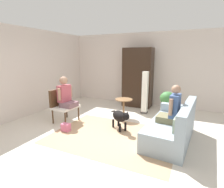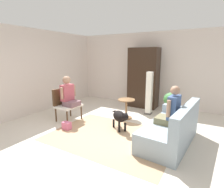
# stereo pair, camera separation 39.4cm
# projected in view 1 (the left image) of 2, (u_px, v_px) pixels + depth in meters

# --- Properties ---
(ground_plane) EXTENTS (7.35, 7.35, 0.00)m
(ground_plane) POSITION_uv_depth(u_px,v_px,m) (108.00, 133.00, 4.46)
(ground_plane) COLOR beige
(back_wall) EXTENTS (6.51, 0.12, 2.77)m
(back_wall) POSITION_uv_depth(u_px,v_px,m) (143.00, 69.00, 6.93)
(back_wall) COLOR silver
(back_wall) RESTS_ON ground
(left_wall) EXTENTS (0.12, 6.72, 2.77)m
(left_wall) POSITION_uv_depth(u_px,v_px,m) (28.00, 72.00, 5.69)
(left_wall) COLOR silver
(left_wall) RESTS_ON ground
(area_rug) EXTENTS (2.91, 2.14, 0.01)m
(area_rug) POSITION_uv_depth(u_px,v_px,m) (113.00, 136.00, 4.29)
(area_rug) COLOR tan
(area_rug) RESTS_ON ground
(couch) EXTENTS (1.00, 1.91, 0.90)m
(couch) POSITION_uv_depth(u_px,v_px,m) (173.00, 127.00, 4.02)
(couch) COLOR #8EA0AD
(couch) RESTS_ON ground
(armchair) EXTENTS (0.60, 0.70, 0.96)m
(armchair) POSITION_uv_depth(u_px,v_px,m) (62.00, 103.00, 5.19)
(armchair) COLOR #4C331E
(armchair) RESTS_ON ground
(person_on_couch) EXTENTS (0.48, 0.56, 0.85)m
(person_on_couch) POSITION_uv_depth(u_px,v_px,m) (172.00, 108.00, 3.92)
(person_on_couch) COLOR #706B4A
(person_on_armchair) EXTENTS (0.47, 0.56, 0.86)m
(person_on_armchair) POSITION_uv_depth(u_px,v_px,m) (66.00, 95.00, 5.06)
(person_on_armchair) COLOR #77565F
(round_end_table) EXTENTS (0.53, 0.53, 0.61)m
(round_end_table) POSITION_uv_depth(u_px,v_px,m) (124.00, 106.00, 5.48)
(round_end_table) COLOR olive
(round_end_table) RESTS_ON ground
(dog) EXTENTS (0.69, 0.54, 0.57)m
(dog) POSITION_uv_depth(u_px,v_px,m) (120.00, 117.00, 4.60)
(dog) COLOR black
(dog) RESTS_ON ground
(potted_plant) EXTENTS (0.44, 0.44, 0.85)m
(potted_plant) POSITION_uv_depth(u_px,v_px,m) (167.00, 103.00, 5.38)
(potted_plant) COLOR beige
(potted_plant) RESTS_ON ground
(column_lamp) EXTENTS (0.20, 0.20, 1.41)m
(column_lamp) POSITION_uv_depth(u_px,v_px,m) (145.00, 93.00, 5.87)
(column_lamp) COLOR #4C4742
(column_lamp) RESTS_ON ground
(armoire_cabinet) EXTENTS (1.07, 0.56, 2.19)m
(armoire_cabinet) POSITION_uv_depth(u_px,v_px,m) (138.00, 78.00, 6.67)
(armoire_cabinet) COLOR black
(armoire_cabinet) RESTS_ON ground
(handbag) EXTENTS (0.22, 0.15, 0.20)m
(handbag) POSITION_uv_depth(u_px,v_px,m) (66.00, 127.00, 4.57)
(handbag) COLOR #D8668C
(handbag) RESTS_ON ground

